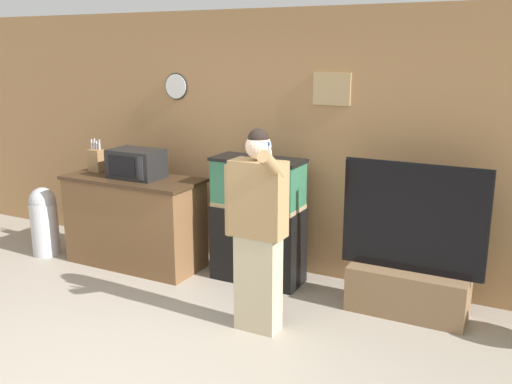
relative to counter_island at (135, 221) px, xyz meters
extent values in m
plane|color=gray|center=(1.26, -1.89, -0.47)|extent=(18.00, 18.00, 0.00)
cube|color=#A87A4C|center=(1.26, 0.64, 0.83)|extent=(10.00, 0.06, 2.60)
cube|color=tan|center=(1.91, 0.60, 1.39)|extent=(0.37, 0.02, 0.30)
cylinder|color=white|center=(0.16, 0.59, 1.36)|extent=(0.26, 0.03, 0.26)
cylinder|color=black|center=(0.16, 0.60, 1.36)|extent=(0.28, 0.01, 0.28)
cube|color=brown|center=(0.00, 0.00, -0.02)|extent=(1.42, 0.60, 0.91)
cube|color=#3D2A19|center=(0.00, 0.00, 0.45)|extent=(1.46, 0.64, 0.03)
cube|color=black|center=(0.05, 0.01, 0.62)|extent=(0.54, 0.35, 0.29)
cube|color=black|center=(0.01, -0.17, 0.62)|extent=(0.33, 0.01, 0.20)
cube|color=#2D2D33|center=(0.25, -0.17, 0.62)|extent=(0.05, 0.01, 0.23)
cube|color=olive|center=(-0.53, 0.05, 0.59)|extent=(0.15, 0.11, 0.24)
cylinder|color=#B7B7BC|center=(-0.58, 0.06, 0.76)|extent=(0.02, 0.02, 0.10)
cylinder|color=#B7B7BC|center=(-0.55, 0.06, 0.75)|extent=(0.02, 0.02, 0.08)
cylinder|color=#B7B7BC|center=(-0.51, 0.06, 0.75)|extent=(0.02, 0.02, 0.09)
cylinder|color=#B7B7BC|center=(-0.48, 0.06, 0.75)|extent=(0.02, 0.02, 0.08)
cylinder|color=#B7B7BC|center=(-0.58, 0.10, 0.76)|extent=(0.02, 0.02, 0.11)
cylinder|color=#B7B7BC|center=(-0.55, 0.10, 0.74)|extent=(0.02, 0.02, 0.07)
cylinder|color=#B7B7BC|center=(-0.51, 0.10, 0.76)|extent=(0.02, 0.02, 0.10)
cube|color=black|center=(1.34, 0.21, -0.10)|extent=(0.88, 0.39, 0.75)
cube|color=#937F5B|center=(1.34, 0.21, 0.29)|extent=(0.85, 0.38, 0.04)
cube|color=#2D6B4C|center=(1.34, 0.21, 0.51)|extent=(0.84, 0.37, 0.46)
cube|color=black|center=(1.34, 0.21, 0.74)|extent=(0.88, 0.39, 0.03)
cube|color=brown|center=(2.82, 0.15, -0.27)|extent=(1.00, 0.40, 0.40)
cube|color=black|center=(2.82, 0.15, 0.38)|extent=(1.17, 0.05, 0.91)
cube|color=black|center=(2.82, 0.17, 0.38)|extent=(1.20, 0.01, 0.94)
cube|color=#BCAD89|center=(1.81, -0.69, -0.07)|extent=(0.35, 0.19, 0.80)
cube|color=#A37F51|center=(1.81, -0.69, 0.62)|extent=(0.43, 0.21, 0.60)
sphere|color=beige|center=(1.81, -0.69, 1.03)|extent=(0.20, 0.20, 0.20)
sphere|color=black|center=(1.81, -0.69, 1.09)|extent=(0.16, 0.16, 0.16)
cylinder|color=#A37F51|center=(1.57, -0.69, 0.58)|extent=(0.11, 0.11, 0.57)
cylinder|color=#A37F51|center=(1.98, -0.82, 0.93)|extent=(0.10, 0.31, 0.26)
cylinder|color=white|center=(1.98, -0.84, 1.02)|extent=(0.02, 0.06, 0.11)
cylinder|color=#2856B2|center=(1.98, -0.86, 1.08)|extent=(0.02, 0.03, 0.05)
cylinder|color=#B7B7BC|center=(-1.08, -0.23, -0.18)|extent=(0.29, 0.29, 0.59)
sphere|color=#ADADB2|center=(-1.08, -0.23, 0.15)|extent=(0.28, 0.28, 0.28)
camera|label=1|loc=(3.76, -4.47, 1.75)|focal=40.00mm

